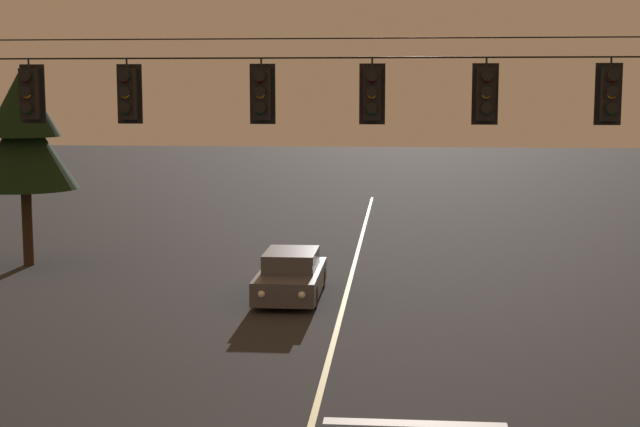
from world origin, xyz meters
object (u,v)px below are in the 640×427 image
at_px(traffic_light_centre, 261,94).
at_px(traffic_light_right_inner, 372,94).
at_px(traffic_light_left_inner, 127,94).
at_px(car_oncoming_lead, 291,276).
at_px(tree_verge_near, 24,135).
at_px(traffic_light_leftmost, 29,94).
at_px(traffic_light_rightmost, 486,94).
at_px(traffic_light_far_right, 610,94).

xyz_separation_m(traffic_light_centre, traffic_light_right_inner, (2.05, 0.00, 0.00)).
xyz_separation_m(traffic_light_left_inner, car_oncoming_lead, (1.92, 9.70, -5.40)).
bearing_deg(car_oncoming_lead, tree_verge_near, 156.42).
distance_m(traffic_light_left_inner, car_oncoming_lead, 11.27).
bearing_deg(tree_verge_near, traffic_light_leftmost, -66.68).
distance_m(traffic_light_right_inner, tree_verge_near, 18.84).
bearing_deg(traffic_light_left_inner, traffic_light_right_inner, 0.00).
bearing_deg(traffic_light_rightmost, traffic_light_left_inner, 180.00).
height_order(traffic_light_left_inner, traffic_light_centre, same).
xyz_separation_m(traffic_light_leftmost, traffic_light_far_right, (10.76, 0.00, 0.00)).
relative_size(car_oncoming_lead, tree_verge_near, 0.64).
bearing_deg(car_oncoming_lead, traffic_light_leftmost, -111.47).
bearing_deg(car_oncoming_lead, traffic_light_rightmost, -63.98).
xyz_separation_m(traffic_light_leftmost, traffic_light_right_inner, (6.49, 0.00, 0.00)).
height_order(traffic_light_centre, car_oncoming_lead, traffic_light_centre).
xyz_separation_m(traffic_light_far_right, car_oncoming_lead, (-6.94, 9.70, -5.40)).
distance_m(traffic_light_centre, traffic_light_rightmost, 4.12).
distance_m(traffic_light_leftmost, tree_verge_near, 15.32).
relative_size(traffic_light_right_inner, traffic_light_far_right, 1.00).
bearing_deg(tree_verge_near, traffic_light_centre, -53.21).
xyz_separation_m(traffic_light_right_inner, traffic_light_far_right, (4.27, 0.00, 0.00)).
distance_m(traffic_light_leftmost, car_oncoming_lead, 11.74).
xyz_separation_m(traffic_light_left_inner, traffic_light_right_inner, (4.59, 0.00, 0.00)).
bearing_deg(traffic_light_centre, tree_verge_near, 126.79).
bearing_deg(traffic_light_leftmost, traffic_light_left_inner, 0.00).
distance_m(traffic_light_centre, car_oncoming_lead, 11.12).
xyz_separation_m(car_oncoming_lead, tree_verge_near, (-9.85, 4.30, 3.95)).
height_order(traffic_light_leftmost, traffic_light_rightmost, same).
distance_m(traffic_light_right_inner, traffic_light_far_right, 4.27).
height_order(traffic_light_right_inner, traffic_light_rightmost, same).
bearing_deg(traffic_light_far_right, traffic_light_left_inner, 180.00).
distance_m(traffic_light_leftmost, traffic_light_centre, 4.44).
bearing_deg(traffic_light_leftmost, traffic_light_far_right, 0.00).
xyz_separation_m(traffic_light_centre, car_oncoming_lead, (-0.62, 9.70, -5.40)).
xyz_separation_m(traffic_light_rightmost, car_oncoming_lead, (-4.74, 9.70, -5.40)).
xyz_separation_m(traffic_light_right_inner, traffic_light_rightmost, (2.07, 0.00, 0.00)).
xyz_separation_m(traffic_light_centre, traffic_light_rightmost, (4.12, 0.00, 0.00)).
bearing_deg(car_oncoming_lead, traffic_light_right_inner, -74.61).
relative_size(traffic_light_left_inner, traffic_light_right_inner, 1.00).
bearing_deg(traffic_light_left_inner, traffic_light_far_right, 0.00).
bearing_deg(tree_verge_near, traffic_light_left_inner, -60.48).
bearing_deg(traffic_light_centre, traffic_light_leftmost, 180.00).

